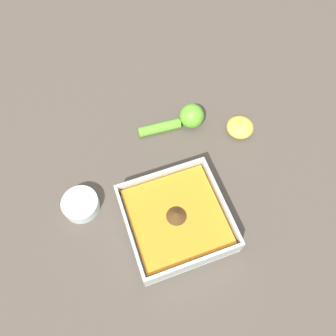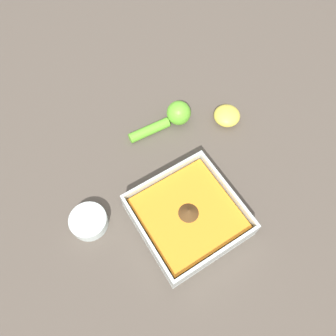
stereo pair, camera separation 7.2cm
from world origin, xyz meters
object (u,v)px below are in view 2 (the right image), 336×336
Objects in this scene: square_dish at (188,216)px; lemon_squeezer at (172,117)px; lemon_half at (227,116)px; spice_bowl at (89,222)px.

square_dish is 1.24× the size of lemon_squeezer.
lemon_squeezer is at bearing -28.14° from lemon_half.
square_dish is at bearing 150.11° from spice_bowl.
lemon_squeezer is (-0.11, -0.23, 0.00)m from square_dish.
lemon_half is (-0.23, -0.17, -0.00)m from square_dish.
lemon_squeezer reaches higher than lemon_half.
square_dish is at bearing 36.32° from lemon_half.
square_dish reaches higher than lemon_half.
square_dish is 3.13× the size of lemon_half.
spice_bowl is at bearing -152.33° from lemon_squeezer.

